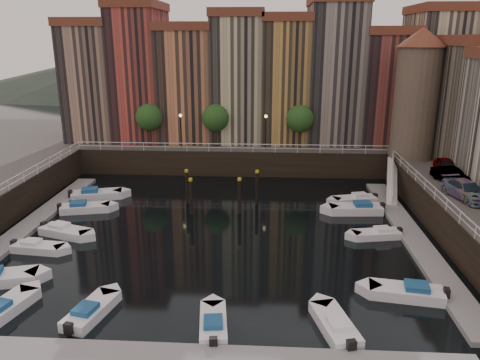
# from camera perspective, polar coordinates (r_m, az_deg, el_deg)

# --- Properties ---
(ground) EXTENTS (200.00, 200.00, 0.00)m
(ground) POSITION_cam_1_polar(r_m,az_deg,el_deg) (40.23, -2.91, -6.07)
(ground) COLOR black
(ground) RESTS_ON ground
(quay_far) EXTENTS (80.00, 20.00, 3.00)m
(quay_far) POSITION_cam_1_polar(r_m,az_deg,el_deg) (64.51, -0.41, 4.23)
(quay_far) COLOR black
(quay_far) RESTS_ON ground
(dock_left) EXTENTS (2.00, 28.00, 0.35)m
(dock_left) POSITION_cam_1_polar(r_m,az_deg,el_deg) (44.06, -24.60, -5.33)
(dock_left) COLOR gray
(dock_left) RESTS_ON ground
(dock_right) EXTENTS (2.00, 28.00, 0.35)m
(dock_right) POSITION_cam_1_polar(r_m,az_deg,el_deg) (40.80, 20.33, -6.56)
(dock_right) COLOR gray
(dock_right) RESTS_ON ground
(dock_near) EXTENTS (30.00, 2.00, 0.35)m
(dock_near) POSITION_cam_1_polar(r_m,az_deg,el_deg) (25.52, -7.37, -20.74)
(dock_near) COLOR gray
(dock_near) RESTS_ON ground
(mountains) EXTENTS (145.00, 100.00, 18.00)m
(mountains) POSITION_cam_1_polar(r_m,az_deg,el_deg) (147.01, 2.55, 13.91)
(mountains) COLOR #2D382D
(mountains) RESTS_ON ground
(far_terrace) EXTENTS (48.70, 10.30, 17.50)m
(far_terrace) POSITION_cam_1_polar(r_m,az_deg,el_deg) (60.48, 2.62, 12.42)
(far_terrace) COLOR #9B7963
(far_terrace) RESTS_ON quay_far
(corner_tower) EXTENTS (5.20, 5.20, 13.80)m
(corner_tower) POSITION_cam_1_polar(r_m,az_deg,el_deg) (53.93, 20.74, 10.00)
(corner_tower) COLOR #6B5B4C
(corner_tower) RESTS_ON quay_right
(promenade_trees) EXTENTS (21.20, 3.20, 5.20)m
(promenade_trees) POSITION_cam_1_polar(r_m,az_deg,el_deg) (56.02, -2.33, 7.56)
(promenade_trees) COLOR black
(promenade_trees) RESTS_ON quay_far
(street_lamps) EXTENTS (10.36, 0.36, 4.18)m
(street_lamps) POSITION_cam_1_polar(r_m,az_deg,el_deg) (55.12, -2.08, 6.68)
(street_lamps) COLOR black
(street_lamps) RESTS_ON quay_far
(railings) EXTENTS (36.08, 34.04, 0.52)m
(railings) POSITION_cam_1_polar(r_m,az_deg,el_deg) (43.55, -2.28, 1.04)
(railings) COLOR white
(railings) RESTS_ON ground
(gangway) EXTENTS (2.78, 8.32, 3.73)m
(gangway) POSITION_cam_1_polar(r_m,az_deg,el_deg) (50.44, 18.07, 0.22)
(gangway) COLOR white
(gangway) RESTS_ON ground
(mooring_pilings) EXTENTS (7.22, 3.42, 3.78)m
(mooring_pilings) POSITION_cam_1_polar(r_m,az_deg,el_deg) (44.46, -2.61, -1.51)
(mooring_pilings) COLOR black
(mooring_pilings) RESTS_ON ground
(boat_left_1) EXTENTS (4.24, 1.91, 0.96)m
(boat_left_1) POSITION_cam_1_polar(r_m,az_deg,el_deg) (39.41, -23.48, -7.54)
(boat_left_1) COLOR white
(boat_left_1) RESTS_ON ground
(boat_left_2) EXTENTS (4.74, 2.97, 1.06)m
(boat_left_2) POSITION_cam_1_polar(r_m,az_deg,el_deg) (41.57, -20.60, -5.88)
(boat_left_2) COLOR white
(boat_left_2) RESTS_ON ground
(boat_left_3) EXTENTS (4.83, 2.66, 1.08)m
(boat_left_3) POSITION_cam_1_polar(r_m,az_deg,el_deg) (46.50, -18.48, -3.24)
(boat_left_3) COLOR white
(boat_left_3) RESTS_ON ground
(boat_left_4) EXTENTS (5.36, 3.12, 1.20)m
(boat_left_4) POSITION_cam_1_polar(r_m,az_deg,el_deg) (49.89, -17.18, -1.70)
(boat_left_4) COLOR white
(boat_left_4) RESTS_ON ground
(boat_right_0) EXTENTS (4.93, 2.44, 1.11)m
(boat_right_0) POSITION_cam_1_polar(r_m,az_deg,el_deg) (32.05, 19.79, -12.76)
(boat_right_0) COLOR white
(boat_right_0) RESTS_ON ground
(boat_right_2) EXTENTS (4.20, 2.18, 0.94)m
(boat_right_2) POSITION_cam_1_polar(r_m,az_deg,el_deg) (40.14, 16.39, -6.34)
(boat_right_2) COLOR white
(boat_right_2) RESTS_ON ground
(boat_right_3) EXTENTS (5.18, 2.17, 1.18)m
(boat_right_3) POSITION_cam_1_polar(r_m,az_deg,el_deg) (45.09, 14.05, -3.44)
(boat_right_3) COLOR white
(boat_right_3) RESTS_ON ground
(boat_right_4) EXTENTS (4.61, 2.62, 1.03)m
(boat_right_4) POSITION_cam_1_polar(r_m,az_deg,el_deg) (47.75, 13.89, -2.34)
(boat_right_4) COLOR white
(boat_right_4) RESTS_ON ground
(boat_near_0) EXTENTS (2.66, 4.68, 1.05)m
(boat_near_0) POSITION_cam_1_polar(r_m,az_deg,el_deg) (31.91, -26.86, -13.86)
(boat_near_0) COLOR white
(boat_near_0) RESTS_ON ground
(boat_near_1) EXTENTS (2.50, 4.49, 1.01)m
(boat_near_1) POSITION_cam_1_polar(r_m,az_deg,el_deg) (29.82, -17.75, -15.00)
(boat_near_1) COLOR white
(boat_near_1) RESTS_ON ground
(boat_near_2) EXTENTS (1.96, 4.20, 0.95)m
(boat_near_2) POSITION_cam_1_polar(r_m,az_deg,el_deg) (27.52, -3.28, -17.11)
(boat_near_2) COLOR white
(boat_near_2) RESTS_ON ground
(boat_near_3) EXTENTS (2.64, 4.63, 1.04)m
(boat_near_3) POSITION_cam_1_polar(r_m,az_deg,el_deg) (27.82, 11.56, -16.98)
(boat_near_3) COLOR white
(boat_near_3) RESTS_ON ground
(car_a) EXTENTS (2.36, 4.61, 1.50)m
(car_a) POSITION_cam_1_polar(r_m,az_deg,el_deg) (49.20, 23.78, 1.41)
(car_a) COLOR gray
(car_a) RESTS_ON quay_right
(car_b) EXTENTS (2.63, 4.44, 1.38)m
(car_b) POSITION_cam_1_polar(r_m,az_deg,el_deg) (46.35, 24.31, 0.38)
(car_b) COLOR gray
(car_b) RESTS_ON quay_right
(car_c) EXTENTS (3.10, 5.34, 1.45)m
(car_c) POSITION_cam_1_polar(r_m,az_deg,el_deg) (42.34, 25.85, -1.25)
(car_c) COLOR gray
(car_c) RESTS_ON quay_right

